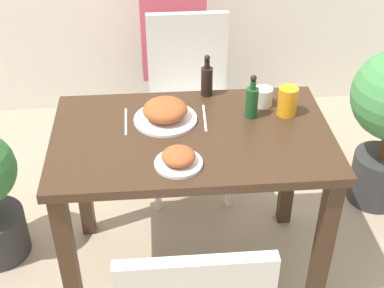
# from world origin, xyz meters

# --- Properties ---
(ground_plane) EXTENTS (16.00, 16.00, 0.00)m
(ground_plane) POSITION_xyz_m (0.00, 0.00, 0.00)
(ground_plane) COLOR tan
(dining_table) EXTENTS (1.06, 0.64, 0.72)m
(dining_table) POSITION_xyz_m (0.00, 0.00, 0.60)
(dining_table) COLOR #3D2819
(dining_table) RESTS_ON ground_plane
(chair_far) EXTENTS (0.42, 0.42, 0.89)m
(chair_far) POSITION_xyz_m (0.04, 0.66, 0.50)
(chair_far) COLOR silver
(chair_far) RESTS_ON ground_plane
(food_plate) EXTENTS (0.25, 0.25, 0.09)m
(food_plate) POSITION_xyz_m (-0.10, 0.10, 0.76)
(food_plate) COLOR white
(food_plate) RESTS_ON dining_table
(side_plate) EXTENTS (0.17, 0.17, 0.06)m
(side_plate) POSITION_xyz_m (-0.06, -0.19, 0.75)
(side_plate) COLOR white
(side_plate) RESTS_ON dining_table
(drink_cup) EXTENTS (0.07, 0.07, 0.08)m
(drink_cup) POSITION_xyz_m (0.30, 0.18, 0.76)
(drink_cup) COLOR silver
(drink_cup) RESTS_ON dining_table
(juice_glass) EXTENTS (0.08, 0.08, 0.12)m
(juice_glass) POSITION_xyz_m (0.38, 0.11, 0.78)
(juice_glass) COLOR orange
(juice_glass) RESTS_ON dining_table
(sauce_bottle) EXTENTS (0.05, 0.05, 0.18)m
(sauce_bottle) POSITION_xyz_m (0.08, 0.28, 0.79)
(sauce_bottle) COLOR black
(sauce_bottle) RESTS_ON dining_table
(condiment_bottle) EXTENTS (0.05, 0.05, 0.18)m
(condiment_bottle) POSITION_xyz_m (0.24, 0.10, 0.79)
(condiment_bottle) COLOR #194C23
(condiment_bottle) RESTS_ON dining_table
(fork_utensil) EXTENTS (0.01, 0.19, 0.00)m
(fork_utensil) POSITION_xyz_m (-0.25, 0.10, 0.73)
(fork_utensil) COLOR silver
(fork_utensil) RESTS_ON dining_table
(spoon_utensil) EXTENTS (0.02, 0.19, 0.00)m
(spoon_utensil) POSITION_xyz_m (0.06, 0.10, 0.73)
(spoon_utensil) COLOR silver
(spoon_utensil) RESTS_ON dining_table
(person_figure) EXTENTS (0.34, 0.22, 1.17)m
(person_figure) POSITION_xyz_m (-0.02, 1.04, 0.58)
(person_figure) COLOR #2D3347
(person_figure) RESTS_ON ground_plane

